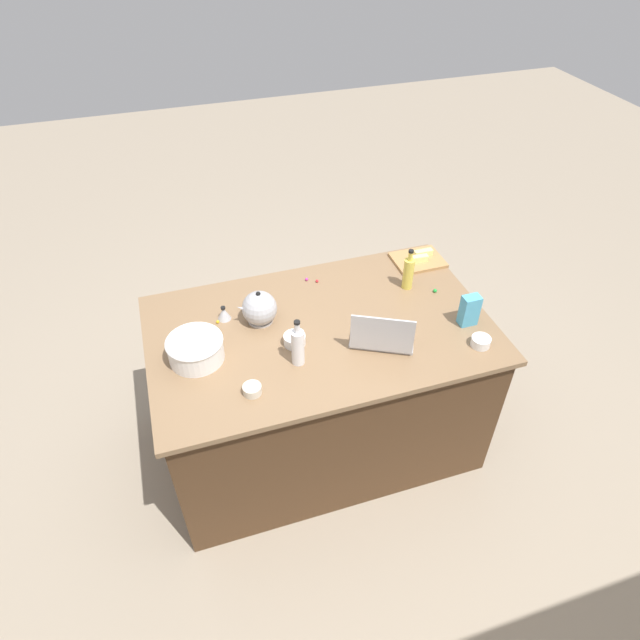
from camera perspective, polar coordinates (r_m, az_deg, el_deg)
The scene contains 20 objects.
ground_plane at distance 3.44m, azimuth 0.00°, elevation -12.06°, with size 12.00×12.00×0.00m, color gray.
island_counter at distance 3.09m, azimuth 0.00°, elevation -7.01°, with size 1.74×1.07×0.90m.
laptop at distance 2.68m, azimuth 6.52°, elevation -1.57°, with size 0.38×0.34×0.22m.
mixing_bowl_large at distance 2.63m, azimuth -12.88°, elevation -2.97°, with size 0.27×0.27×0.12m.
bottle_vinegar at distance 2.52m, azimuth -2.34°, elevation -2.76°, with size 0.06×0.06×0.25m.
bottle_oil at distance 3.01m, azimuth 9.22°, elevation 4.91°, with size 0.06×0.06×0.24m.
kettle at distance 2.78m, azimuth -6.36°, elevation 1.20°, with size 0.21×0.18×0.20m.
cutting_board at distance 3.28m, azimuth 10.20°, elevation 6.19°, with size 0.29×0.23×0.02m, color #AD7F4C.
butter_stick_left at distance 3.30m, azimuth 10.75°, elevation 6.90°, with size 0.11×0.04×0.04m, color #F4E58C.
butter_stick_right at distance 3.25m, azimuth 10.28°, elevation 6.34°, with size 0.11×0.04×0.04m, color #F4E58C.
ramekin_small at distance 2.77m, azimuth 16.46°, elevation -2.18°, with size 0.09×0.09×0.05m, color white.
ramekin_medium at distance 2.67m, azimuth -2.67°, elevation -2.08°, with size 0.11×0.11×0.05m, color white.
ramekin_wide at distance 2.46m, azimuth -7.10°, elevation -7.22°, with size 0.08×0.08×0.04m, color beige.
kitchen_timer at distance 2.84m, azimuth -10.03°, elevation 0.70°, with size 0.07×0.07×0.08m.
candy_bag at distance 2.84m, azimuth 15.36°, elevation 0.98°, with size 0.09×0.06×0.17m, color #4CA5CC.
candy_0 at distance 3.06m, azimuth 11.94°, elevation 3.02°, with size 0.02×0.02×0.02m, color green.
candy_1 at distance 3.06m, azimuth -0.31°, elevation 4.10°, with size 0.02×0.02×0.02m, color red.
candy_2 at distance 2.84m, azimuth -10.65°, elevation -0.19°, with size 0.02×0.02×0.02m, color yellow.
candy_3 at distance 3.08m, azimuth -1.41°, elevation 4.28°, with size 0.02×0.02×0.02m, color #CC3399.
candy_5 at distance 2.78m, azimuth 8.84°, elevation -0.87°, with size 0.02×0.02×0.02m, color orange.
Camera 1 is at (0.63, 1.97, 2.74)m, focal length 30.60 mm.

